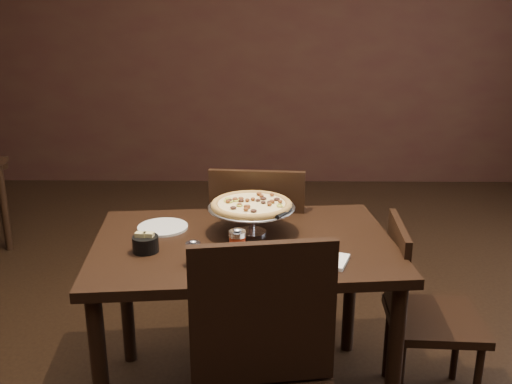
{
  "coord_description": "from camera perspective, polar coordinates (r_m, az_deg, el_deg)",
  "views": [
    {
      "loc": [
        0.16,
        -2.13,
        1.68
      ],
      "look_at": [
        0.14,
        0.11,
        0.97
      ],
      "focal_mm": 40.0,
      "sensor_mm": 36.0,
      "label": 1
    }
  ],
  "objects": [
    {
      "name": "napkin_stack",
      "position": [
        2.19,
        7.23,
        -6.78
      ],
      "size": [
        0.18,
        0.18,
        0.01
      ],
      "primitive_type": "cube",
      "rotation": [
        0.0,
        0.0,
        -0.35
      ],
      "color": "white",
      "rests_on": "dining_table"
    },
    {
      "name": "packet_caddy",
      "position": [
        2.3,
        -11.0,
        -5.06
      ],
      "size": [
        0.1,
        0.1,
        0.08
      ],
      "rotation": [
        0.0,
        0.0,
        -0.15
      ],
      "color": "black",
      "rests_on": "dining_table"
    },
    {
      "name": "pepper_flake_shaker",
      "position": [
        2.21,
        -1.87,
        -5.12
      ],
      "size": [
        0.07,
        0.07,
        0.12
      ],
      "color": "maroon",
      "rests_on": "dining_table"
    },
    {
      "name": "plate_left",
      "position": [
        2.53,
        -9.31,
        -3.5
      ],
      "size": [
        0.22,
        0.22,
        0.01
      ],
      "primitive_type": "cylinder",
      "color": "silver",
      "rests_on": "dining_table"
    },
    {
      "name": "parmesan_shaker",
      "position": [
        2.16,
        -6.28,
        -6.05
      ],
      "size": [
        0.06,
        0.06,
        0.1
      ],
      "color": "#F8EAC1",
      "rests_on": "dining_table"
    },
    {
      "name": "pizza_stand",
      "position": [
        2.41,
        -0.46,
        -1.32
      ],
      "size": [
        0.37,
        0.37,
        0.15
      ],
      "color": "silver",
      "rests_on": "dining_table"
    },
    {
      "name": "room",
      "position": [
        2.17,
        -1.98,
        10.31
      ],
      "size": [
        6.04,
        7.04,
        2.84
      ],
      "color": "black",
      "rests_on": "ground"
    },
    {
      "name": "chair_side",
      "position": [
        2.6,
        16.03,
        -11.06
      ],
      "size": [
        0.41,
        0.41,
        0.84
      ],
      "rotation": [
        0.0,
        0.0,
        1.52
      ],
      "color": "black",
      "rests_on": "ground"
    },
    {
      "name": "chair_far",
      "position": [
        2.92,
        0.31,
        -5.54
      ],
      "size": [
        0.49,
        0.49,
        0.97
      ],
      "rotation": [
        0.0,
        0.0,
        3.05
      ],
      "color": "black",
      "rests_on": "ground"
    },
    {
      "name": "plate_near",
      "position": [
        2.15,
        3.6,
        -7.17
      ],
      "size": [
        0.21,
        0.21,
        0.01
      ],
      "primitive_type": "cylinder",
      "color": "silver",
      "rests_on": "dining_table"
    },
    {
      "name": "dining_table",
      "position": [
        2.41,
        -1.21,
        -7.12
      ],
      "size": [
        1.31,
        0.94,
        0.77
      ],
      "rotation": [
        0.0,
        0.0,
        0.1
      ],
      "color": "black",
      "rests_on": "ground"
    },
    {
      "name": "serving_spatula",
      "position": [
        2.32,
        2.81,
        -2.19
      ],
      "size": [
        0.15,
        0.15,
        0.02
      ],
      "rotation": [
        0.0,
        0.0,
        -0.5
      ],
      "color": "silver",
      "rests_on": "pizza_stand"
    }
  ]
}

